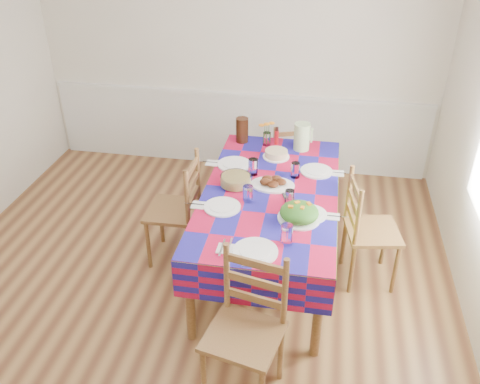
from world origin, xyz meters
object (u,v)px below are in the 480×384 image
(tea_pitcher, at_px, (242,130))
(dining_table, at_px, (270,200))
(chair_far, at_px, (286,159))
(meat_platter, at_px, (273,183))
(chair_left, at_px, (178,210))
(green_pitcher, at_px, (302,137))
(chair_right, at_px, (367,231))
(chair_near, at_px, (246,331))

(tea_pitcher, bearing_deg, dining_table, -65.91)
(dining_table, height_order, chair_far, chair_far)
(meat_platter, distance_m, chair_left, 0.88)
(meat_platter, height_order, tea_pitcher, tea_pitcher)
(green_pitcher, xyz_separation_m, chair_far, (-0.18, 0.49, -0.50))
(tea_pitcher, relative_size, chair_far, 0.28)
(chair_right, bearing_deg, dining_table, 79.48)
(meat_platter, bearing_deg, dining_table, -93.18)
(chair_near, xyz_separation_m, chair_left, (-0.83, 1.29, -0.01))
(meat_platter, height_order, green_pitcher, green_pitcher)
(tea_pitcher, height_order, chair_far, tea_pitcher)
(dining_table, height_order, chair_near, chair_near)
(green_pitcher, xyz_separation_m, tea_pitcher, (-0.58, 0.07, -0.01))
(dining_table, bearing_deg, chair_left, 179.96)
(tea_pitcher, xyz_separation_m, chair_near, (0.40, -2.17, -0.40))
(tea_pitcher, distance_m, chair_left, 1.06)
(meat_platter, distance_m, green_pitcher, 0.76)
(meat_platter, bearing_deg, chair_far, 89.56)
(green_pitcher, height_order, chair_far, green_pitcher)
(meat_platter, relative_size, chair_near, 0.35)
(meat_platter, height_order, chair_left, chair_left)
(green_pitcher, relative_size, chair_right, 0.26)
(dining_table, bearing_deg, meat_platter, 86.82)
(tea_pitcher, xyz_separation_m, chair_left, (-0.42, -0.88, -0.41))
(chair_left, height_order, chair_right, chair_left)
(tea_pitcher, distance_m, chair_right, 1.56)
(green_pitcher, distance_m, chair_left, 1.36)
(chair_right, bearing_deg, chair_near, 137.84)
(meat_platter, bearing_deg, chair_right, -6.07)
(green_pitcher, distance_m, chair_right, 1.12)
(meat_platter, relative_size, chair_right, 0.37)
(chair_left, distance_m, chair_right, 1.63)
(chair_near, distance_m, chair_far, 2.59)
(green_pitcher, bearing_deg, chair_right, -52.62)
(tea_pitcher, bearing_deg, chair_left, -115.61)
(chair_right, bearing_deg, green_pitcher, 27.42)
(chair_left, bearing_deg, dining_table, 89.19)
(chair_far, xyz_separation_m, chair_right, (0.80, -1.31, 0.07))
(chair_right, bearing_deg, chair_far, 21.61)
(green_pitcher, relative_size, chair_left, 0.25)
(tea_pitcher, relative_size, chair_right, 0.24)
(dining_table, height_order, chair_right, chair_right)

